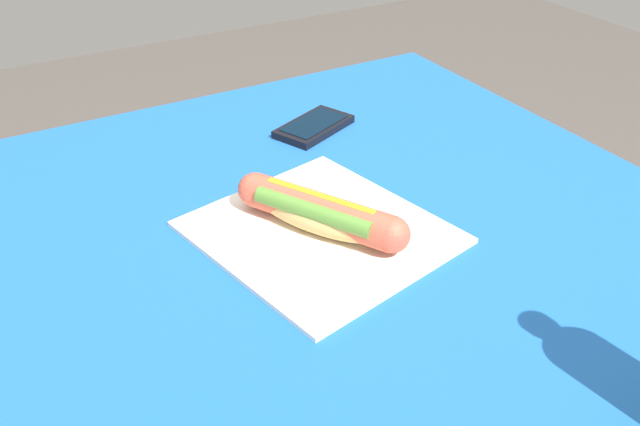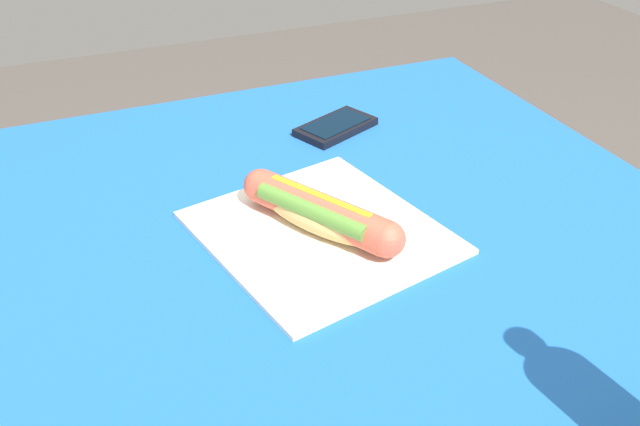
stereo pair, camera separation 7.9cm
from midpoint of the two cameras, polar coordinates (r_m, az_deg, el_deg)
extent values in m
cylinder|color=brown|center=(1.43, 9.46, -4.61)|extent=(0.07, 0.07, 0.72)
cylinder|color=brown|center=(1.27, -16.15, -11.21)|extent=(0.07, 0.07, 0.72)
cube|color=brown|center=(0.79, 7.43, -5.00)|extent=(0.98, 0.79, 0.03)
cube|color=#19519E|center=(0.78, 7.51, -4.01)|extent=(1.04, 0.85, 0.00)
cube|color=silver|center=(0.81, 2.81, -1.70)|extent=(0.32, 0.30, 0.01)
ellipsoid|color=tan|center=(0.80, 2.86, -0.23)|extent=(0.18, 0.13, 0.04)
cylinder|color=#BC4C38|center=(0.79, 2.87, 0.08)|extent=(0.18, 0.13, 0.04)
sphere|color=#BC4C38|center=(0.84, -2.26, 2.18)|extent=(0.04, 0.04, 0.04)
sphere|color=#BC4C38|center=(0.75, 8.59, -2.26)|extent=(0.04, 0.04, 0.04)
cube|color=yellow|center=(0.78, 2.90, 1.26)|extent=(0.13, 0.08, 0.00)
cylinder|color=#4C7A2D|center=(0.78, 2.23, 0.06)|extent=(0.14, 0.09, 0.02)
cube|color=black|center=(1.05, 3.49, 7.07)|extent=(0.11, 0.14, 0.01)
cube|color=black|center=(1.05, 3.50, 7.38)|extent=(0.09, 0.11, 0.00)
camera|label=1|loc=(0.04, -87.14, 1.85)|focal=38.67mm
camera|label=2|loc=(0.04, 92.86, -1.85)|focal=38.67mm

